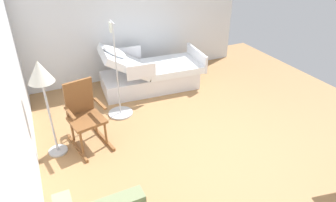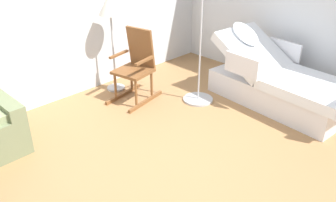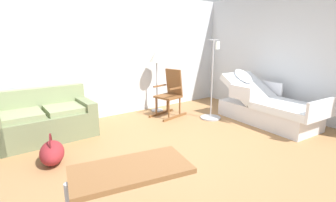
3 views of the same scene
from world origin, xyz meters
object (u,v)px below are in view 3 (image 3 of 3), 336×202
(floor_lamp, at_px, (157,60))
(iv_pole, at_px, (211,107))
(hospital_bed, at_px, (267,108))
(duffel_bag, at_px, (52,152))
(couch, at_px, (44,121))
(rocking_chair, at_px, (170,94))

(floor_lamp, height_order, iv_pole, iv_pole)
(floor_lamp, xyz_separation_m, iv_pole, (0.63, -1.18, -0.98))
(hospital_bed, relative_size, floor_lamp, 1.44)
(duffel_bag, height_order, iv_pole, iv_pole)
(couch, height_order, rocking_chair, rocking_chair)
(duffel_bag, distance_m, iv_pole, 3.27)
(floor_lamp, bearing_deg, iv_pole, -61.93)
(rocking_chair, xyz_separation_m, iv_pole, (0.59, -0.71, -0.25))
(hospital_bed, bearing_deg, floor_lamp, 123.36)
(floor_lamp, distance_m, duffel_bag, 3.12)
(couch, distance_m, duffel_bag, 1.05)
(floor_lamp, xyz_separation_m, duffel_bag, (-2.63, -1.29, -1.07))
(rocking_chair, relative_size, floor_lamp, 0.71)
(hospital_bed, xyz_separation_m, rocking_chair, (-1.31, 1.59, 0.20))
(floor_lamp, bearing_deg, hospital_bed, -56.64)
(hospital_bed, relative_size, iv_pole, 1.26)
(couch, bearing_deg, floor_lamp, 5.84)
(hospital_bed, relative_size, couch, 1.32)
(rocking_chair, distance_m, iv_pole, 0.95)
(rocking_chair, height_order, duffel_bag, rocking_chair)
(couch, distance_m, rocking_chair, 2.59)
(hospital_bed, bearing_deg, duffel_bag, 169.03)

